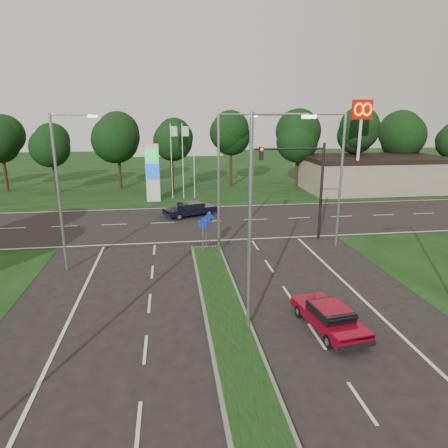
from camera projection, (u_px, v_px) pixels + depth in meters
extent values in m
plane|color=black|center=(262.00, 439.00, 11.31)|extent=(160.00, 160.00, 0.00)
cube|color=black|center=(183.00, 172.00, 63.84)|extent=(160.00, 50.00, 0.02)
cube|color=black|center=(198.00, 222.00, 34.23)|extent=(160.00, 12.00, 0.02)
cube|color=slate|center=(238.00, 356.00, 15.12)|extent=(2.00, 26.00, 0.12)
cube|color=gray|center=(372.00, 174.00, 48.08)|extent=(16.00, 9.00, 4.00)
cylinder|color=gray|center=(250.00, 228.00, 15.96)|extent=(0.16, 0.16, 9.00)
cylinder|color=gray|center=(281.00, 114.00, 14.93)|extent=(2.20, 0.10, 0.10)
cube|color=#FFF2CC|center=(309.00, 117.00, 15.11)|extent=(0.50, 0.22, 0.12)
cylinder|color=gray|center=(219.00, 186.00, 25.51)|extent=(0.16, 0.16, 9.00)
cylinder|color=gray|center=(236.00, 114.00, 24.48)|extent=(2.20, 0.10, 0.10)
cube|color=#FFF2CC|center=(254.00, 116.00, 24.66)|extent=(0.50, 0.22, 0.12)
cylinder|color=gray|center=(59.00, 196.00, 22.36)|extent=(0.16, 0.16, 9.00)
cylinder|color=gray|center=(71.00, 114.00, 21.34)|extent=(2.20, 0.10, 0.10)
cube|color=#FFF2CC|center=(93.00, 116.00, 21.51)|extent=(0.50, 0.22, 0.12)
cylinder|color=gray|center=(340.00, 183.00, 26.59)|extent=(0.16, 0.16, 9.00)
cylinder|color=gray|center=(329.00, 114.00, 25.28)|extent=(2.20, 0.10, 0.10)
cube|color=#FFF2CC|center=(313.00, 116.00, 25.16)|extent=(0.50, 0.22, 0.12)
cylinder|color=black|center=(321.00, 192.00, 28.70)|extent=(0.20, 0.20, 7.00)
cylinder|color=black|center=(290.00, 149.00, 27.55)|extent=(5.00, 0.14, 0.14)
cube|color=black|center=(261.00, 154.00, 27.36)|extent=(0.28, 0.28, 0.90)
sphere|color=#FF190C|center=(262.00, 149.00, 27.11)|extent=(0.20, 0.20, 0.20)
cylinder|color=gray|center=(203.00, 239.00, 25.78)|extent=(0.06, 0.06, 2.20)
cylinder|color=#0C26A5|center=(203.00, 224.00, 25.52)|extent=(0.56, 0.04, 0.56)
cylinder|color=gray|center=(206.00, 235.00, 26.78)|extent=(0.06, 0.06, 2.20)
cylinder|color=#0C26A5|center=(206.00, 220.00, 26.51)|extent=(0.56, 0.04, 0.56)
cylinder|color=gray|center=(209.00, 232.00, 27.49)|extent=(0.06, 0.06, 2.20)
cylinder|color=#0C26A5|center=(209.00, 218.00, 27.22)|extent=(0.56, 0.04, 0.56)
cube|color=silver|center=(153.00, 173.00, 41.50)|extent=(1.40, 0.30, 6.00)
cube|color=#0CA53F|center=(152.00, 156.00, 40.85)|extent=(1.30, 0.08, 1.20)
cube|color=#0C3FBF|center=(152.00, 171.00, 41.28)|extent=(1.30, 0.08, 1.60)
cylinder|color=silver|center=(172.00, 162.00, 42.46)|extent=(0.08, 0.08, 8.00)
cube|color=#B2D8B2|center=(174.00, 131.00, 41.65)|extent=(0.70, 0.02, 1.00)
cylinder|color=silver|center=(183.00, 162.00, 42.62)|extent=(0.08, 0.08, 8.00)
cube|color=#B2D8B2|center=(185.00, 131.00, 41.81)|extent=(0.70, 0.02, 1.00)
cylinder|color=silver|center=(194.00, 162.00, 42.77)|extent=(0.08, 0.08, 8.00)
cube|color=#B2D8B2|center=(197.00, 131.00, 41.97)|extent=(0.70, 0.02, 1.00)
cylinder|color=silver|center=(358.00, 152.00, 42.94)|extent=(0.30, 0.30, 10.00)
cube|color=#BF0C07|center=(362.00, 109.00, 41.77)|extent=(2.20, 0.35, 2.00)
torus|color=#FFC600|center=(359.00, 109.00, 41.50)|extent=(1.06, 0.16, 1.06)
torus|color=#FFC600|center=(367.00, 109.00, 41.62)|extent=(1.06, 0.16, 1.06)
cylinder|color=black|center=(188.00, 171.00, 48.93)|extent=(0.36, 0.36, 4.40)
sphere|color=black|center=(187.00, 135.00, 47.79)|extent=(6.00, 6.00, 6.00)
sphere|color=black|center=(189.00, 127.00, 47.37)|extent=(4.80, 4.80, 4.80)
cube|color=maroon|center=(329.00, 318.00, 17.01)|extent=(2.21, 4.23, 0.41)
cube|color=black|center=(331.00, 311.00, 16.83)|extent=(1.64, 1.96, 0.39)
cube|color=maroon|center=(331.00, 306.00, 16.78)|extent=(1.52, 1.63, 0.04)
cylinder|color=black|center=(299.00, 311.00, 18.06)|extent=(0.26, 0.59, 0.57)
cylinder|color=black|center=(328.00, 307.00, 18.46)|extent=(0.26, 0.59, 0.57)
cylinder|color=black|center=(329.00, 341.00, 15.67)|extent=(0.26, 0.59, 0.57)
cylinder|color=black|center=(362.00, 336.00, 16.07)|extent=(0.26, 0.59, 0.57)
cube|color=black|center=(190.00, 210.00, 35.93)|extent=(4.90, 3.40, 0.46)
cube|color=black|center=(191.00, 205.00, 35.85)|extent=(2.44, 2.20, 0.43)
cube|color=black|center=(191.00, 203.00, 35.79)|extent=(2.07, 1.98, 0.04)
cylinder|color=black|center=(179.00, 217.00, 34.59)|extent=(0.67, 0.43, 0.64)
cylinder|color=black|center=(171.00, 213.00, 36.01)|extent=(0.67, 0.43, 0.64)
cylinder|color=black|center=(209.00, 213.00, 35.97)|extent=(0.67, 0.43, 0.64)
cylinder|color=black|center=(200.00, 209.00, 37.39)|extent=(0.67, 0.43, 0.64)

